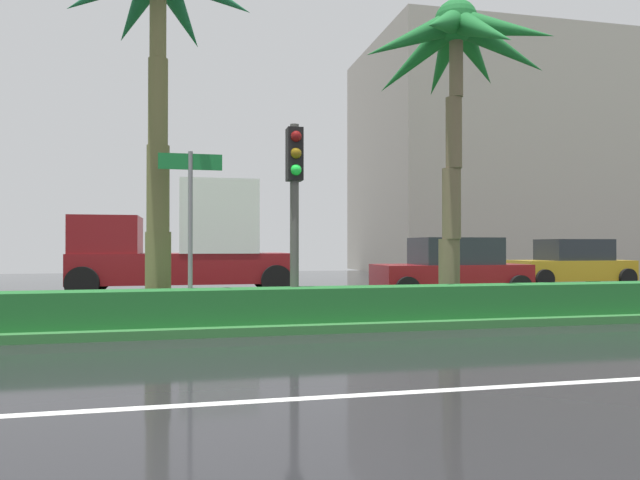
{
  "coord_description": "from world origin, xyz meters",
  "views": [
    {
      "loc": [
        0.12,
        -3.66,
        1.51
      ],
      "look_at": [
        4.02,
        13.5,
        1.66
      ],
      "focal_mm": 33.01,
      "sensor_mm": 36.0,
      "label": 1
    }
  ],
  "objects_px": {
    "palm_tree_centre": "(458,59)",
    "car_in_traffic_third": "(571,264)",
    "car_in_traffic_second": "(452,269)",
    "street_name_sign": "(190,212)",
    "box_truck_lead": "(186,244)",
    "traffic_signal_median_right": "(295,185)",
    "palm_tree_centre_left": "(157,23)"
  },
  "relations": [
    {
      "from": "palm_tree_centre",
      "to": "car_in_traffic_third",
      "type": "height_order",
      "value": "palm_tree_centre"
    },
    {
      "from": "palm_tree_centre",
      "to": "car_in_traffic_second",
      "type": "bearing_deg",
      "value": 66.16
    },
    {
      "from": "street_name_sign",
      "to": "box_truck_lead",
      "type": "relative_size",
      "value": 0.47
    },
    {
      "from": "palm_tree_centre",
      "to": "street_name_sign",
      "type": "xyz_separation_m",
      "value": [
        -5.46,
        -0.78,
        -3.33
      ]
    },
    {
      "from": "car_in_traffic_second",
      "to": "street_name_sign",
      "type": "bearing_deg",
      "value": 34.21
    },
    {
      "from": "traffic_signal_median_right",
      "to": "car_in_traffic_second",
      "type": "distance_m",
      "value": 7.64
    },
    {
      "from": "street_name_sign",
      "to": "car_in_traffic_third",
      "type": "relative_size",
      "value": 0.7
    },
    {
      "from": "palm_tree_centre_left",
      "to": "car_in_traffic_third",
      "type": "bearing_deg",
      "value": 28.17
    },
    {
      "from": "street_name_sign",
      "to": "car_in_traffic_second",
      "type": "relative_size",
      "value": 0.7
    },
    {
      "from": "traffic_signal_median_right",
      "to": "car_in_traffic_third",
      "type": "relative_size",
      "value": 0.83
    },
    {
      "from": "traffic_signal_median_right",
      "to": "box_truck_lead",
      "type": "xyz_separation_m",
      "value": [
        -1.94,
        7.93,
        -1.05
      ]
    },
    {
      "from": "palm_tree_centre",
      "to": "box_truck_lead",
      "type": "bearing_deg",
      "value": 128.05
    },
    {
      "from": "palm_tree_centre_left",
      "to": "palm_tree_centre",
      "type": "relative_size",
      "value": 1.07
    },
    {
      "from": "traffic_signal_median_right",
      "to": "box_truck_lead",
      "type": "relative_size",
      "value": 0.56
    },
    {
      "from": "box_truck_lead",
      "to": "palm_tree_centre_left",
      "type": "bearing_deg",
      "value": 85.97
    },
    {
      "from": "traffic_signal_median_right",
      "to": "car_in_traffic_second",
      "type": "relative_size",
      "value": 0.83
    },
    {
      "from": "palm_tree_centre_left",
      "to": "box_truck_lead",
      "type": "relative_size",
      "value": 1.09
    },
    {
      "from": "palm_tree_centre",
      "to": "traffic_signal_median_right",
      "type": "relative_size",
      "value": 1.83
    },
    {
      "from": "traffic_signal_median_right",
      "to": "street_name_sign",
      "type": "bearing_deg",
      "value": 178.38
    },
    {
      "from": "street_name_sign",
      "to": "car_in_traffic_third",
      "type": "height_order",
      "value": "street_name_sign"
    },
    {
      "from": "palm_tree_centre_left",
      "to": "street_name_sign",
      "type": "bearing_deg",
      "value": -48.51
    },
    {
      "from": "palm_tree_centre_left",
      "to": "car_in_traffic_second",
      "type": "height_order",
      "value": "palm_tree_centre_left"
    },
    {
      "from": "traffic_signal_median_right",
      "to": "street_name_sign",
      "type": "relative_size",
      "value": 1.18
    },
    {
      "from": "palm_tree_centre",
      "to": "car_in_traffic_third",
      "type": "xyz_separation_m",
      "value": [
        8.13,
        7.5,
        -4.58
      ]
    },
    {
      "from": "palm_tree_centre_left",
      "to": "car_in_traffic_second",
      "type": "relative_size",
      "value": 1.62
    },
    {
      "from": "street_name_sign",
      "to": "box_truck_lead",
      "type": "xyz_separation_m",
      "value": [
        -0.09,
        7.88,
        -0.53
      ]
    },
    {
      "from": "car_in_traffic_second",
      "to": "palm_tree_centre_left",
      "type": "bearing_deg",
      "value": 28.49
    },
    {
      "from": "traffic_signal_median_right",
      "to": "box_truck_lead",
      "type": "bearing_deg",
      "value": 103.73
    },
    {
      "from": "palm_tree_centre",
      "to": "car_in_traffic_third",
      "type": "distance_m",
      "value": 11.97
    },
    {
      "from": "palm_tree_centre",
      "to": "traffic_signal_median_right",
      "type": "height_order",
      "value": "palm_tree_centre"
    },
    {
      "from": "palm_tree_centre",
      "to": "palm_tree_centre_left",
      "type": "bearing_deg",
      "value": -179.04
    },
    {
      "from": "palm_tree_centre_left",
      "to": "car_in_traffic_third",
      "type": "relative_size",
      "value": 1.62
    }
  ]
}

